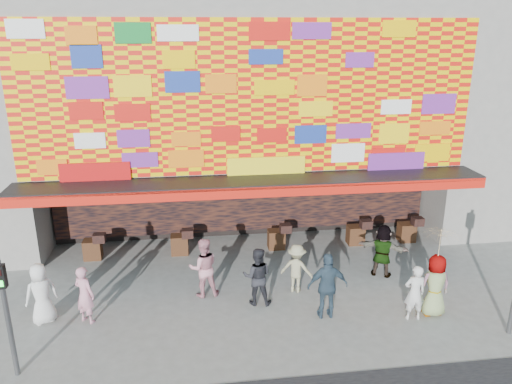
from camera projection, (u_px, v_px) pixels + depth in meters
ground at (269, 319)px, 13.86m from camera, size 90.00×90.00×0.00m
shop_building at (238, 92)px, 19.91m from camera, size 15.20×9.40×10.00m
signal_left at (5, 304)px, 11.08m from camera, size 0.22×0.20×3.00m
ped_a at (41, 294)px, 13.47m from camera, size 1.01×0.89×1.74m
ped_b at (85, 295)px, 13.50m from camera, size 0.72×0.66×1.66m
ped_c at (257, 276)px, 14.40m from camera, size 0.95×0.81×1.74m
ped_d at (296, 268)px, 15.11m from camera, size 1.14×0.94×1.53m
ped_e at (328, 286)px, 13.69m from camera, size 1.14×0.49×1.92m
ped_f at (383, 251)px, 16.06m from camera, size 1.66×1.25×1.75m
ped_g at (435, 285)px, 13.83m from camera, size 0.90×0.60×1.81m
ped_h at (415, 293)px, 13.64m from camera, size 0.61×0.41×1.62m
ped_i at (204, 268)px, 14.83m from camera, size 0.95×0.77×1.83m
parasol at (440, 244)px, 13.44m from camera, size 1.01×1.02×1.85m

